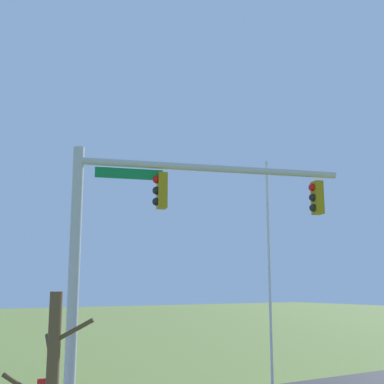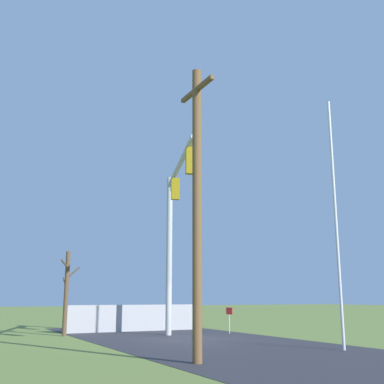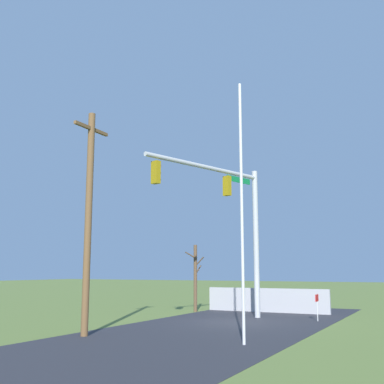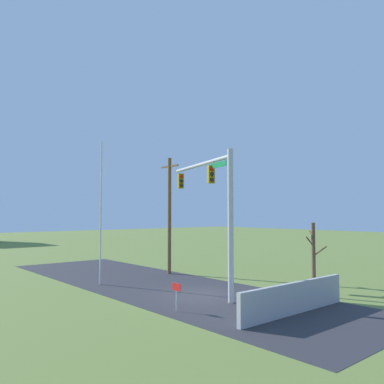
{
  "view_description": "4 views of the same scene",
  "coord_description": "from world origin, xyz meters",
  "px_view_note": "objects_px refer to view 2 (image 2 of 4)",
  "views": [
    {
      "loc": [
        6.67,
        12.31,
        3.88
      ],
      "look_at": [
        -0.77,
        0.34,
        6.48
      ],
      "focal_mm": 47.56,
      "sensor_mm": 36.0,
      "label": 1
    },
    {
      "loc": [
        -18.61,
        9.29,
        1.7
      ],
      "look_at": [
        -1.57,
        0.67,
        5.86
      ],
      "focal_mm": 45.37,
      "sensor_mm": 36.0,
      "label": 2
    },
    {
      "loc": [
        -20.68,
        -8.24,
        2.33
      ],
      "look_at": [
        -0.99,
        1.81,
        5.98
      ],
      "focal_mm": 44.44,
      "sensor_mm": 36.0,
      "label": 3
    },
    {
      "loc": [
        15.63,
        -13.88,
        4.24
      ],
      "look_at": [
        -1.23,
        0.52,
        5.49
      ],
      "focal_mm": 36.66,
      "sensor_mm": 36.0,
      "label": 4
    }
  ],
  "objects_px": {
    "flagpole": "(336,219)",
    "bare_tree": "(66,292)",
    "signal_mast": "(174,217)",
    "utility_pole": "(197,202)",
    "open_sign": "(229,314)"
  },
  "relations": [
    {
      "from": "flagpole",
      "to": "bare_tree",
      "type": "distance_m",
      "value": 12.55
    },
    {
      "from": "flagpole",
      "to": "open_sign",
      "type": "distance_m",
      "value": 8.82
    },
    {
      "from": "flagpole",
      "to": "signal_mast",
      "type": "bearing_deg",
      "value": 24.87
    },
    {
      "from": "signal_mast",
      "to": "open_sign",
      "type": "xyz_separation_m",
      "value": [
        1.44,
        -3.62,
        -4.28
      ]
    },
    {
      "from": "flagpole",
      "to": "bare_tree",
      "type": "xyz_separation_m",
      "value": [
        10.24,
        6.85,
        -2.39
      ]
    },
    {
      "from": "flagpole",
      "to": "bare_tree",
      "type": "bearing_deg",
      "value": 33.8
    },
    {
      "from": "utility_pole",
      "to": "open_sign",
      "type": "height_order",
      "value": "utility_pole"
    },
    {
      "from": "flagpole",
      "to": "bare_tree",
      "type": "relative_size",
      "value": 2.29
    },
    {
      "from": "signal_mast",
      "to": "utility_pole",
      "type": "relative_size",
      "value": 0.9
    },
    {
      "from": "utility_pole",
      "to": "open_sign",
      "type": "relative_size",
      "value": 6.79
    },
    {
      "from": "bare_tree",
      "to": "open_sign",
      "type": "bearing_deg",
      "value": -106.09
    },
    {
      "from": "bare_tree",
      "to": "open_sign",
      "type": "distance_m",
      "value": 7.76
    },
    {
      "from": "open_sign",
      "to": "flagpole",
      "type": "bearing_deg",
      "value": 176.25
    },
    {
      "from": "open_sign",
      "to": "bare_tree",
      "type": "bearing_deg",
      "value": 73.91
    },
    {
      "from": "signal_mast",
      "to": "open_sign",
      "type": "height_order",
      "value": "signal_mast"
    }
  ]
}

